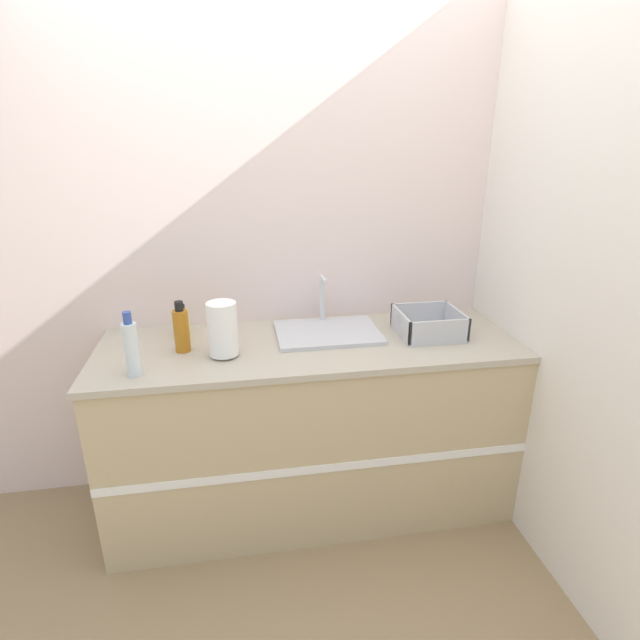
% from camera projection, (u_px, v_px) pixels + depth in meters
% --- Properties ---
extents(ground_plane, '(12.00, 12.00, 0.00)m').
position_uv_depth(ground_plane, '(323.00, 546.00, 2.36)').
color(ground_plane, '#937A56').
extents(wall_back, '(4.35, 0.06, 2.60)m').
position_uv_depth(wall_back, '(300.00, 245.00, 2.55)').
color(wall_back, silver).
rests_on(wall_back, ground_plane).
extents(wall_right, '(0.06, 2.66, 2.60)m').
position_uv_depth(wall_right, '(518.00, 254.00, 2.37)').
color(wall_right, silver).
rests_on(wall_right, ground_plane).
extents(counter_cabinet, '(1.97, 0.68, 0.91)m').
position_uv_depth(counter_cabinet, '(311.00, 425.00, 2.51)').
color(counter_cabinet, tan).
rests_on(counter_cabinet, ground_plane).
extents(sink, '(0.50, 0.36, 0.26)m').
position_uv_depth(sink, '(327.00, 331.00, 2.44)').
color(sink, silver).
rests_on(sink, counter_cabinet).
extents(paper_towel_roll, '(0.13, 0.13, 0.25)m').
position_uv_depth(paper_towel_roll, '(223.00, 329.00, 2.16)').
color(paper_towel_roll, '#4C4C51').
rests_on(paper_towel_roll, counter_cabinet).
extents(dish_rack, '(0.30, 0.28, 0.12)m').
position_uv_depth(dish_rack, '(428.00, 326.00, 2.42)').
color(dish_rack, '#B7BABF').
rests_on(dish_rack, counter_cabinet).
extents(bottle_amber, '(0.07, 0.07, 0.23)m').
position_uv_depth(bottle_amber, '(181.00, 329.00, 2.22)').
color(bottle_amber, '#B26B19').
rests_on(bottle_amber, counter_cabinet).
extents(bottle_yellow, '(0.06, 0.06, 0.16)m').
position_uv_depth(bottle_yellow, '(183.00, 323.00, 2.39)').
color(bottle_yellow, yellow).
rests_on(bottle_yellow, counter_cabinet).
extents(bottle_clear, '(0.06, 0.06, 0.27)m').
position_uv_depth(bottle_clear, '(131.00, 348.00, 1.99)').
color(bottle_clear, silver).
rests_on(bottle_clear, counter_cabinet).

